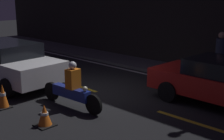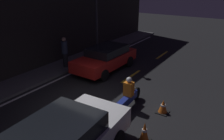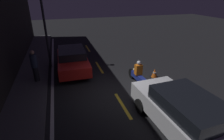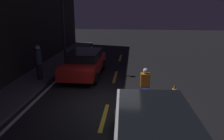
{
  "view_description": "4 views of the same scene",
  "coord_description": "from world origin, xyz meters",
  "views": [
    {
      "loc": [
        7.23,
        -6.68,
        3.18
      ],
      "look_at": [
        0.52,
        0.2,
        0.8
      ],
      "focal_mm": 50.0,
      "sensor_mm": 36.0,
      "label": 1
    },
    {
      "loc": [
        -6.08,
        -5.1,
        4.69
      ],
      "look_at": [
        1.2,
        -0.28,
        1.19
      ],
      "focal_mm": 35.0,
      "sensor_mm": 36.0,
      "label": 2
    },
    {
      "loc": [
        -6.99,
        2.34,
        4.57
      ],
      "look_at": [
        0.47,
        0.04,
        1.09
      ],
      "focal_mm": 28.0,
      "sensor_mm": 36.0,
      "label": 3
    },
    {
      "loc": [
        -7.77,
        -0.95,
        3.73
      ],
      "look_at": [
        1.49,
        -0.03,
        0.98
      ],
      "focal_mm": 35.0,
      "sensor_mm": 36.0,
      "label": 4
    }
  ],
  "objects": [
    {
      "name": "lane_solid_kerb",
      "position": [
        0.0,
        2.98,
        0.0
      ],
      "size": [
        25.2,
        0.14,
        0.01
      ],
      "color": "silver",
      "rests_on": "ground"
    },
    {
      "name": "traffic_cone_near",
      "position": [
        -0.82,
        -2.85,
        0.34
      ],
      "size": [
        0.38,
        0.38,
        0.7
      ],
      "color": "black",
      "rests_on": "ground"
    },
    {
      "name": "raised_curb",
      "position": [
        0.0,
        4.1,
        0.06
      ],
      "size": [
        28.0,
        1.74,
        0.12
      ],
      "color": "#4C4C4F",
      "rests_on": "ground"
    },
    {
      "name": "lane_dash_c",
      "position": [
        -1.0,
        0.0,
        0.0
      ],
      "size": [
        2.0,
        0.14,
        0.01
      ],
      "color": "gold",
      "rests_on": "ground"
    },
    {
      "name": "ground_plane",
      "position": [
        0.0,
        0.0,
        0.0
      ],
      "size": [
        56.0,
        56.0,
        0.0
      ],
      "primitive_type": "plane",
      "color": "black"
    },
    {
      "name": "street_lamp",
      "position": [
        4.58,
        3.08,
        3.24
      ],
      "size": [
        0.28,
        0.28,
        5.76
      ],
      "color": "#333338",
      "rests_on": "ground"
    },
    {
      "name": "motorcycle",
      "position": [
        0.52,
        -1.46,
        0.54
      ],
      "size": [
        2.35,
        0.37,
        1.35
      ],
      "rotation": [
        0.0,
        0.0,
        0.05
      ],
      "color": "black",
      "rests_on": "ground"
    },
    {
      "name": "lane_dash_d",
      "position": [
        3.5,
        0.0,
        0.0
      ],
      "size": [
        2.0,
        0.14,
        0.01
      ],
      "color": "gold",
      "rests_on": "ground"
    },
    {
      "name": "sedan_white",
      "position": [
        -3.06,
        -1.48,
        0.79
      ],
      "size": [
        4.53,
        2.16,
        1.48
      ],
      "rotation": [
        0.0,
        0.0,
        0.05
      ],
      "color": "silver",
      "rests_on": "ground"
    },
    {
      "name": "taxi_red",
      "position": [
        3.55,
        1.69,
        0.73
      ],
      "size": [
        4.15,
        1.93,
        1.35
      ],
      "rotation": [
        0.0,
        0.0,
        3.13
      ],
      "color": "red",
      "rests_on": "ground"
    },
    {
      "name": "lane_dash_e",
      "position": [
        8.0,
        0.0,
        0.0
      ],
      "size": [
        2.0,
        0.14,
        0.01
      ],
      "color": "gold",
      "rests_on": "ground"
    },
    {
      "name": "traffic_cone_mid",
      "position": [
        1.07,
        -2.73,
        0.27
      ],
      "size": [
        0.45,
        0.45,
        0.55
      ],
      "color": "black",
      "rests_on": "ground"
    },
    {
      "name": "pedestrian",
      "position": [
        2.41,
        3.76,
        1.01
      ],
      "size": [
        0.34,
        0.34,
        1.74
      ],
      "color": "black",
      "rests_on": "raised_curb"
    }
  ]
}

